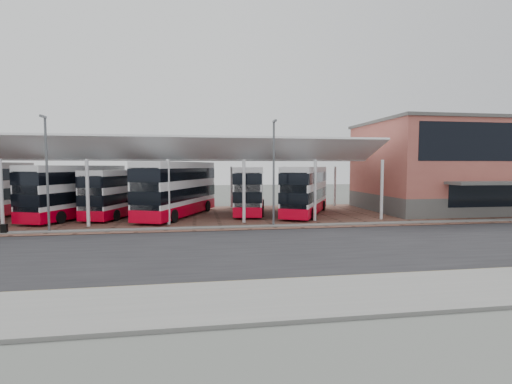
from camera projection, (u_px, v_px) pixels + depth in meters
ground at (262, 245)px, 21.87m from camera, size 140.00×140.00×0.00m
road at (265, 248)px, 20.88m from camera, size 120.00×14.00×0.02m
forecourt at (259, 215)px, 34.99m from camera, size 72.00×16.00×0.06m
sidewalk at (307, 297)px, 13.00m from camera, size 120.00×4.00×0.14m
north_kerb at (248, 227)px, 27.97m from camera, size 120.00×0.80×0.14m
yellow_line_near at (292, 281)px, 14.97m from camera, size 120.00×0.12×0.01m
yellow_line_far at (290, 278)px, 15.27m from camera, size 120.00×0.12×0.01m
canopy at (172, 154)px, 34.25m from camera, size 37.00×11.63×7.07m
terminal at (455, 166)px, 38.88m from camera, size 18.40×14.40×9.25m
lamp_west at (47, 170)px, 25.54m from camera, size 0.16×0.90×8.07m
lamp_east at (274, 170)px, 28.06m from camera, size 0.16×0.90×8.07m
bus_1 at (77, 192)px, 33.15m from camera, size 6.63×11.44×4.65m
bus_2 at (122, 193)px, 34.35m from camera, size 5.35×10.53×4.24m
bus_3 at (178, 189)px, 33.93m from camera, size 7.11×12.22×4.97m
bus_4 at (250, 190)px, 36.74m from camera, size 4.47×11.15×4.48m
bus_5 at (305, 191)px, 35.31m from camera, size 7.24×10.90×4.52m
suitcase at (4, 229)px, 25.12m from camera, size 0.38×0.27×0.66m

